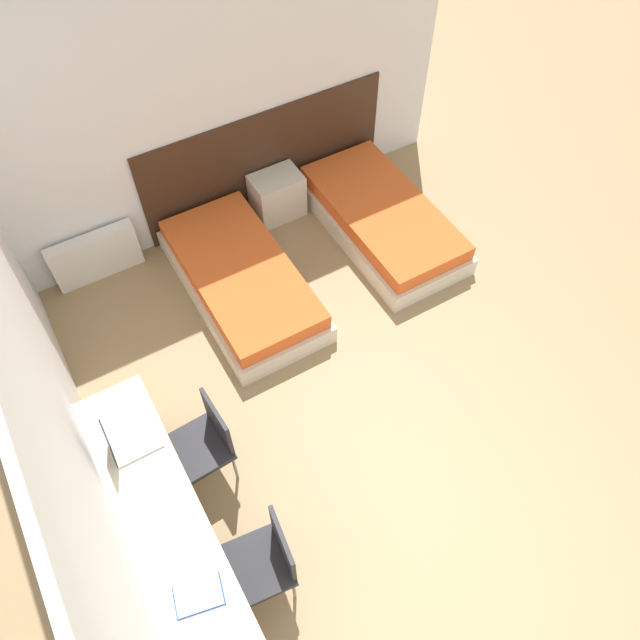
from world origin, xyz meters
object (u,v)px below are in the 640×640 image
object	(u,v)px
laptop	(127,445)
chair_near_laptop	(204,441)
bed_near_window	(242,280)
bed_near_door	(382,219)
chair_near_notebook	(264,560)
nightstand	(277,196)

from	to	relation	value
laptop	chair_near_laptop	bearing A→B (deg)	-10.14
bed_near_window	chair_near_laptop	world-z (taller)	chair_near_laptop
bed_near_door	chair_near_notebook	xyz separation A→B (m)	(-2.63, -2.49, 0.30)
chair_near_laptop	bed_near_window	bearing A→B (deg)	52.85
bed_near_window	chair_near_laptop	xyz separation A→B (m)	(-1.02, -1.50, 0.30)
bed_near_window	bed_near_door	xyz separation A→B (m)	(1.61, 0.00, 0.00)
chair_near_laptop	laptop	bearing A→B (deg)	167.07
bed_near_door	laptop	size ratio (longest dim) A/B	5.48
chair_near_laptop	laptop	size ratio (longest dim) A/B	2.43
nightstand	laptop	world-z (taller)	laptop
chair_near_laptop	chair_near_notebook	distance (m)	0.99
bed_near_door	chair_near_laptop	size ratio (longest dim) A/B	2.25
bed_near_door	laptop	world-z (taller)	laptop
laptop	chair_near_notebook	bearing A→B (deg)	-65.84
chair_near_notebook	laptop	size ratio (longest dim) A/B	2.43
nightstand	laptop	xyz separation A→B (m)	(-2.31, -2.20, 0.55)
nightstand	chair_near_notebook	xyz separation A→B (m)	(-1.82, -3.28, 0.23)
chair_near_laptop	chair_near_notebook	xyz separation A→B (m)	(-0.00, -0.99, 0.00)
bed_near_door	chair_near_notebook	size ratio (longest dim) A/B	2.25
nightstand	laptop	bearing A→B (deg)	-136.39
chair_near_laptop	laptop	world-z (taller)	laptop
laptop	bed_near_window	bearing A→B (deg)	43.01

